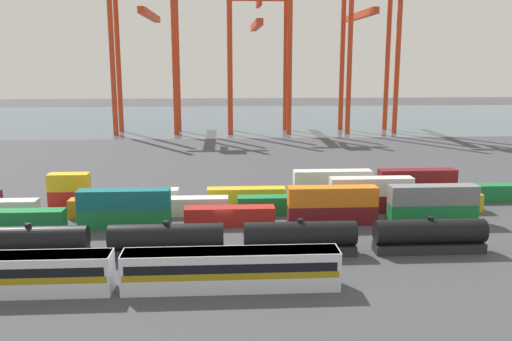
# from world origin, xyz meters

# --- Properties ---
(ground_plane) EXTENTS (420.00, 420.00, 0.00)m
(ground_plane) POSITION_xyz_m (0.00, 40.00, 0.00)
(ground_plane) COLOR #424247
(harbour_water) EXTENTS (400.00, 110.00, 0.01)m
(harbour_water) POSITION_xyz_m (0.00, 138.65, 0.00)
(harbour_water) COLOR #475B6B
(harbour_water) RESTS_ON ground_plane
(passenger_train) EXTENTS (43.03, 3.14, 3.90)m
(passenger_train) POSITION_xyz_m (-10.22, -20.37, 2.14)
(passenger_train) COLOR silver
(passenger_train) RESTS_ON ground_plane
(freight_tank_row) EXTENTS (58.36, 2.78, 4.24)m
(freight_tank_row) POSITION_xyz_m (1.17, -11.24, 1.99)
(freight_tank_row) COLOR #232326
(freight_tank_row) RESTS_ON ground_plane
(shipping_container_0) EXTENTS (12.10, 2.44, 2.60)m
(shipping_container_0) POSITION_xyz_m (-27.05, 0.37, 1.30)
(shipping_container_0) COLOR #197538
(shipping_container_0) RESTS_ON ground_plane
(shipping_container_1) EXTENTS (12.10, 2.44, 2.60)m
(shipping_container_1) POSITION_xyz_m (-13.11, 0.37, 1.30)
(shipping_container_1) COLOR #197538
(shipping_container_1) RESTS_ON ground_plane
(shipping_container_2) EXTENTS (12.10, 2.44, 2.60)m
(shipping_container_2) POSITION_xyz_m (-13.11, 0.37, 3.90)
(shipping_container_2) COLOR #146066
(shipping_container_2) RESTS_ON shipping_container_1
(shipping_container_3) EXTENTS (12.10, 2.44, 2.60)m
(shipping_container_3) POSITION_xyz_m (0.84, 0.37, 1.30)
(shipping_container_3) COLOR #AD211C
(shipping_container_3) RESTS_ON ground_plane
(shipping_container_4) EXTENTS (12.10, 2.44, 2.60)m
(shipping_container_4) POSITION_xyz_m (14.79, 0.37, 1.30)
(shipping_container_4) COLOR maroon
(shipping_container_4) RESTS_ON ground_plane
(shipping_container_5) EXTENTS (12.10, 2.44, 2.60)m
(shipping_container_5) POSITION_xyz_m (14.79, 0.37, 3.90)
(shipping_container_5) COLOR orange
(shipping_container_5) RESTS_ON shipping_container_4
(shipping_container_6) EXTENTS (12.10, 2.44, 2.60)m
(shipping_container_6) POSITION_xyz_m (28.74, 0.37, 1.30)
(shipping_container_6) COLOR #197538
(shipping_container_6) RESTS_ON ground_plane
(shipping_container_7) EXTENTS (12.10, 2.44, 2.60)m
(shipping_container_7) POSITION_xyz_m (28.74, 0.37, 3.90)
(shipping_container_7) COLOR slate
(shipping_container_7) RESTS_ON shipping_container_6
(shipping_container_9) EXTENTS (6.04, 2.44, 2.60)m
(shipping_container_9) POSITION_xyz_m (-18.85, 5.87, 1.30)
(shipping_container_9) COLOR orange
(shipping_container_9) RESTS_ON ground_plane
(shipping_container_10) EXTENTS (12.10, 2.44, 2.60)m
(shipping_container_10) POSITION_xyz_m (-5.37, 5.87, 1.30)
(shipping_container_10) COLOR silver
(shipping_container_10) RESTS_ON ground_plane
(shipping_container_11) EXTENTS (12.10, 2.44, 2.60)m
(shipping_container_11) POSITION_xyz_m (8.12, 5.87, 1.30)
(shipping_container_11) COLOR #197538
(shipping_container_11) RESTS_ON ground_plane
(shipping_container_12) EXTENTS (12.10, 2.44, 2.60)m
(shipping_container_12) POSITION_xyz_m (21.61, 5.87, 1.30)
(shipping_container_12) COLOR maroon
(shipping_container_12) RESTS_ON ground_plane
(shipping_container_13) EXTENTS (12.10, 2.44, 2.60)m
(shipping_container_13) POSITION_xyz_m (21.61, 5.87, 3.90)
(shipping_container_13) COLOR silver
(shipping_container_13) RESTS_ON shipping_container_12
(shipping_container_14) EXTENTS (6.04, 2.44, 2.60)m
(shipping_container_14) POSITION_xyz_m (35.09, 5.87, 1.30)
(shipping_container_14) COLOR gold
(shipping_container_14) RESTS_ON ground_plane
(shipping_container_16) EXTENTS (6.04, 2.44, 2.60)m
(shipping_container_16) POSITION_xyz_m (-23.30, 11.37, 1.30)
(shipping_container_16) COLOR #AD211C
(shipping_container_16) RESTS_ON ground_plane
(shipping_container_17) EXTENTS (6.04, 2.44, 2.60)m
(shipping_container_17) POSITION_xyz_m (-23.30, 11.37, 3.90)
(shipping_container_17) COLOR gold
(shipping_container_17) RESTS_ON shipping_container_16
(shipping_container_18) EXTENTS (6.04, 2.44, 2.60)m
(shipping_container_18) POSITION_xyz_m (-9.88, 11.37, 1.30)
(shipping_container_18) COLOR silver
(shipping_container_18) RESTS_ON ground_plane
(shipping_container_19) EXTENTS (12.10, 2.44, 2.60)m
(shipping_container_19) POSITION_xyz_m (3.54, 11.37, 1.30)
(shipping_container_19) COLOR gold
(shipping_container_19) RESTS_ON ground_plane
(shipping_container_20) EXTENTS (12.10, 2.44, 2.60)m
(shipping_container_20) POSITION_xyz_m (16.96, 11.37, 1.30)
(shipping_container_20) COLOR #146066
(shipping_container_20) RESTS_ON ground_plane
(shipping_container_21) EXTENTS (12.10, 2.44, 2.60)m
(shipping_container_21) POSITION_xyz_m (16.96, 11.37, 3.90)
(shipping_container_21) COLOR silver
(shipping_container_21) RESTS_ON shipping_container_20
(shipping_container_22) EXTENTS (12.10, 2.44, 2.60)m
(shipping_container_22) POSITION_xyz_m (30.38, 11.37, 1.30)
(shipping_container_22) COLOR silver
(shipping_container_22) RESTS_ON ground_plane
(shipping_container_23) EXTENTS (12.10, 2.44, 2.60)m
(shipping_container_23) POSITION_xyz_m (30.38, 11.37, 3.90)
(shipping_container_23) COLOR maroon
(shipping_container_23) RESTS_ON shipping_container_22
(shipping_container_24) EXTENTS (12.10, 2.44, 2.60)m
(shipping_container_24) POSITION_xyz_m (43.80, 11.37, 1.30)
(shipping_container_24) COLOR #197538
(shipping_container_24) RESTS_ON ground_plane
(gantry_crane_west) EXTENTS (19.56, 40.59, 48.63)m
(gantry_crane_west) POSITION_xyz_m (-22.94, 100.73, 29.79)
(gantry_crane_west) COLOR red
(gantry_crane_west) RESTS_ON ground_plane
(gantry_crane_central) EXTENTS (19.17, 36.48, 43.93)m
(gantry_crane_central) POSITION_xyz_m (10.96, 100.28, 27.13)
(gantry_crane_central) COLOR red
(gantry_crane_central) RESTS_ON ground_plane
(gantry_crane_east) EXTENTS (16.09, 37.59, 50.83)m
(gantry_crane_east) POSITION_xyz_m (44.87, 100.21, 30.46)
(gantry_crane_east) COLOR red
(gantry_crane_east) RESTS_ON ground_plane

